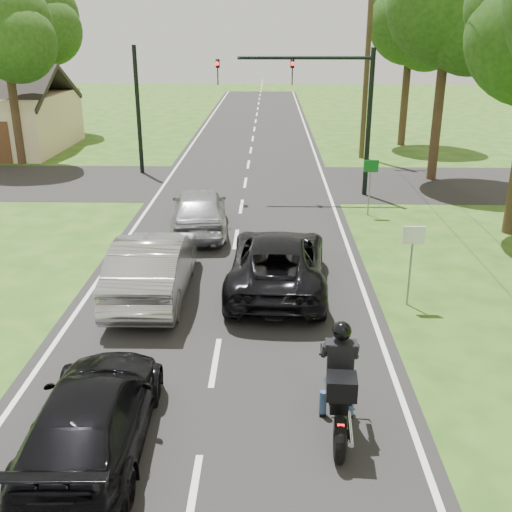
{
  "coord_description": "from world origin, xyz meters",
  "views": [
    {
      "loc": [
        1.13,
        -11.1,
        6.64
      ],
      "look_at": [
        0.8,
        3.0,
        1.3
      ],
      "focal_mm": 42.0,
      "sensor_mm": 36.0,
      "label": 1
    }
  ],
  "objects_px": {
    "motorcycle_rider": "(339,390)",
    "traffic_signal": "(325,96)",
    "utility_pole_far": "(367,62)",
    "sign_white": "(413,246)",
    "dark_suv": "(278,261)",
    "silver_suv": "(199,210)",
    "sign_green": "(371,174)",
    "dark_car_behind": "(93,416)",
    "silver_sedan": "(153,265)"
  },
  "relations": [
    {
      "from": "dark_suv",
      "to": "silver_suv",
      "type": "bearing_deg",
      "value": -58.42
    },
    {
      "from": "traffic_signal",
      "to": "sign_green",
      "type": "relative_size",
      "value": 3.0
    },
    {
      "from": "utility_pole_far",
      "to": "motorcycle_rider",
      "type": "bearing_deg",
      "value": -99.01
    },
    {
      "from": "dark_suv",
      "to": "silver_sedan",
      "type": "height_order",
      "value": "silver_sedan"
    },
    {
      "from": "dark_suv",
      "to": "sign_white",
      "type": "relative_size",
      "value": 2.57
    },
    {
      "from": "traffic_signal",
      "to": "sign_white",
      "type": "distance_m",
      "value": 11.39
    },
    {
      "from": "traffic_signal",
      "to": "silver_suv",
      "type": "bearing_deg",
      "value": -131.82
    },
    {
      "from": "silver_suv",
      "to": "utility_pole_far",
      "type": "height_order",
      "value": "utility_pole_far"
    },
    {
      "from": "dark_suv",
      "to": "dark_car_behind",
      "type": "distance_m",
      "value": 7.54
    },
    {
      "from": "silver_suv",
      "to": "sign_white",
      "type": "distance_m",
      "value": 8.41
    },
    {
      "from": "silver_suv",
      "to": "dark_car_behind",
      "type": "distance_m",
      "value": 11.68
    },
    {
      "from": "motorcycle_rider",
      "to": "silver_sedan",
      "type": "xyz_separation_m",
      "value": [
        -4.27,
        5.67,
        0.02
      ]
    },
    {
      "from": "traffic_signal",
      "to": "utility_pole_far",
      "type": "relative_size",
      "value": 0.64
    },
    {
      "from": "dark_suv",
      "to": "utility_pole_far",
      "type": "xyz_separation_m",
      "value": [
        4.84,
        18.0,
        4.31
      ]
    },
    {
      "from": "dark_car_behind",
      "to": "utility_pole_far",
      "type": "distance_m",
      "value": 26.48
    },
    {
      "from": "motorcycle_rider",
      "to": "dark_car_behind",
      "type": "xyz_separation_m",
      "value": [
        -4.13,
        -0.62,
        -0.16
      ]
    },
    {
      "from": "dark_suv",
      "to": "sign_white",
      "type": "distance_m",
      "value": 3.58
    },
    {
      "from": "traffic_signal",
      "to": "sign_white",
      "type": "bearing_deg",
      "value": -82.95
    },
    {
      "from": "motorcycle_rider",
      "to": "silver_sedan",
      "type": "relative_size",
      "value": 0.48
    },
    {
      "from": "silver_suv",
      "to": "sign_white",
      "type": "height_order",
      "value": "sign_white"
    },
    {
      "from": "dark_car_behind",
      "to": "sign_green",
      "type": "relative_size",
      "value": 2.14
    },
    {
      "from": "utility_pole_far",
      "to": "dark_car_behind",
      "type": "bearing_deg",
      "value": -107.77
    },
    {
      "from": "silver_sedan",
      "to": "sign_white",
      "type": "relative_size",
      "value": 2.39
    },
    {
      "from": "silver_suv",
      "to": "dark_suv",
      "type": "bearing_deg",
      "value": 113.66
    },
    {
      "from": "silver_sedan",
      "to": "utility_pole_far",
      "type": "height_order",
      "value": "utility_pole_far"
    },
    {
      "from": "silver_suv",
      "to": "dark_car_behind",
      "type": "relative_size",
      "value": 1.03
    },
    {
      "from": "silver_suv",
      "to": "sign_white",
      "type": "bearing_deg",
      "value": 130.48
    },
    {
      "from": "silver_sedan",
      "to": "dark_car_behind",
      "type": "bearing_deg",
      "value": 90.84
    },
    {
      "from": "dark_suv",
      "to": "dark_car_behind",
      "type": "bearing_deg",
      "value": 67.98
    },
    {
      "from": "dark_suv",
      "to": "sign_green",
      "type": "xyz_separation_m",
      "value": [
        3.54,
        6.98,
        0.83
      ]
    },
    {
      "from": "traffic_signal",
      "to": "sign_white",
      "type": "height_order",
      "value": "traffic_signal"
    },
    {
      "from": "dark_suv",
      "to": "traffic_signal",
      "type": "bearing_deg",
      "value": -98.63
    },
    {
      "from": "silver_suv",
      "to": "utility_pole_far",
      "type": "bearing_deg",
      "value": -125.02
    },
    {
      "from": "dark_car_behind",
      "to": "silver_sedan",
      "type": "bearing_deg",
      "value": -90.39
    },
    {
      "from": "dark_suv",
      "to": "sign_green",
      "type": "bearing_deg",
      "value": -114.33
    },
    {
      "from": "silver_suv",
      "to": "silver_sedan",
      "type": "bearing_deg",
      "value": 78.14
    },
    {
      "from": "sign_white",
      "to": "sign_green",
      "type": "relative_size",
      "value": 1.0
    },
    {
      "from": "utility_pole_far",
      "to": "silver_suv",
      "type": "bearing_deg",
      "value": -119.64
    },
    {
      "from": "sign_white",
      "to": "utility_pole_far",
      "type": "bearing_deg",
      "value": 85.49
    },
    {
      "from": "motorcycle_rider",
      "to": "traffic_signal",
      "type": "xyz_separation_m",
      "value": [
        0.98,
        16.23,
        3.31
      ]
    },
    {
      "from": "utility_pole_far",
      "to": "sign_white",
      "type": "height_order",
      "value": "utility_pole_far"
    },
    {
      "from": "dark_suv",
      "to": "silver_sedan",
      "type": "distance_m",
      "value": 3.33
    },
    {
      "from": "dark_suv",
      "to": "sign_white",
      "type": "bearing_deg",
      "value": 165.53
    },
    {
      "from": "sign_white",
      "to": "sign_green",
      "type": "bearing_deg",
      "value": 88.57
    },
    {
      "from": "motorcycle_rider",
      "to": "utility_pole_far",
      "type": "distance_m",
      "value": 24.91
    },
    {
      "from": "dark_car_behind",
      "to": "sign_white",
      "type": "bearing_deg",
      "value": -139.65
    },
    {
      "from": "dark_car_behind",
      "to": "sign_white",
      "type": "relative_size",
      "value": 2.14
    },
    {
      "from": "sign_white",
      "to": "sign_green",
      "type": "xyz_separation_m",
      "value": [
        0.2,
        8.0,
        0.0
      ]
    },
    {
      "from": "utility_pole_far",
      "to": "sign_white",
      "type": "relative_size",
      "value": 4.71
    },
    {
      "from": "silver_sedan",
      "to": "sign_white",
      "type": "distance_m",
      "value": 6.67
    }
  ]
}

